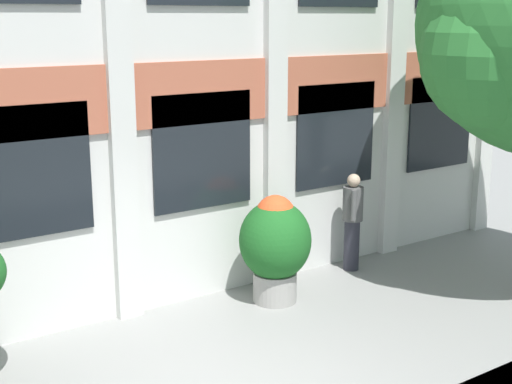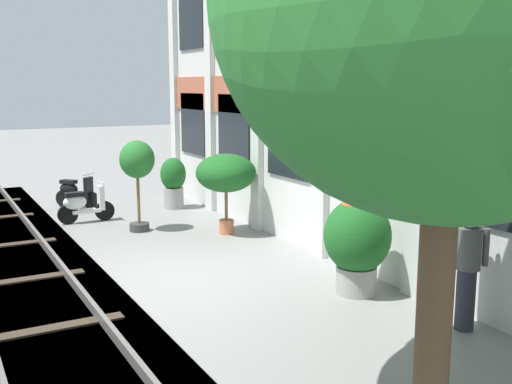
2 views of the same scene
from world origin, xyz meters
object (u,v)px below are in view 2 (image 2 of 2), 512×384
object	(u,v)px
resident_by_doorway	(467,267)
potted_plant_tall_urn	(137,164)
potted_plant_terracotta_small	(226,174)
potted_plant_glazed_jar	(173,181)
scooter_second_parked	(83,205)
scooter_near_curb	(75,192)
broadleaf_tree	(451,8)
potted_plant_ribbed_drum	(357,238)

from	to	relation	value
resident_by_doorway	potted_plant_tall_urn	bearing A→B (deg)	-125.33
potted_plant_terracotta_small	potted_plant_tall_urn	distance (m)	2.05
potted_plant_glazed_jar	scooter_second_parked	xyz separation A→B (m)	(0.57, -2.56, -0.32)
potted_plant_glazed_jar	resident_by_doorway	world-z (taller)	resident_by_doorway
potted_plant_terracotta_small	scooter_second_parked	bearing A→B (deg)	-136.45
potted_plant_glazed_jar	potted_plant_tall_urn	xyz separation A→B (m)	(2.07, -1.65, 0.79)
potted_plant_terracotta_small	potted_plant_tall_urn	bearing A→B (deg)	-126.16
potted_plant_terracotta_small	scooter_second_parked	size ratio (longest dim) A/B	1.32
potted_plant_tall_urn	scooter_second_parked	distance (m)	2.08
scooter_second_parked	resident_by_doorway	bearing A→B (deg)	-72.79
potted_plant_glazed_jar	resident_by_doorway	bearing A→B (deg)	2.72
scooter_near_curb	scooter_second_parked	size ratio (longest dim) A/B	0.79
potted_plant_terracotta_small	potted_plant_glazed_jar	bearing A→B (deg)	179.94
broadleaf_tree	potted_plant_glazed_jar	xyz separation A→B (m)	(-11.41, 1.89, -3.17)
potted_plant_glazed_jar	scooter_near_curb	size ratio (longest dim) A/B	1.26
scooter_near_curb	resident_by_doorway	xyz separation A→B (m)	(11.02, 2.81, 0.45)
broadleaf_tree	potted_plant_terracotta_small	xyz separation A→B (m)	(-8.14, 1.89, -2.57)
potted_plant_ribbed_drum	potted_plant_glazed_jar	size ratio (longest dim) A/B	1.18
potted_plant_tall_urn	scooter_near_curb	world-z (taller)	potted_plant_tall_urn
scooter_near_curb	broadleaf_tree	bearing A→B (deg)	-39.11
potted_plant_glazed_jar	potted_plant_ribbed_drum	bearing A→B (deg)	0.55
potted_plant_tall_urn	potted_plant_glazed_jar	bearing A→B (deg)	141.41
potted_plant_ribbed_drum	broadleaf_tree	bearing A→B (deg)	-28.84
potted_plant_glazed_jar	resident_by_doorway	size ratio (longest dim) A/B	0.84
potted_plant_tall_urn	potted_plant_ribbed_drum	bearing A→B (deg)	16.61
potted_plant_ribbed_drum	scooter_second_parked	world-z (taller)	potted_plant_ribbed_drum
potted_plant_glazed_jar	potted_plant_tall_urn	world-z (taller)	potted_plant_tall_urn
scooter_second_parked	potted_plant_ribbed_drum	bearing A→B (deg)	-71.15
broadleaf_tree	potted_plant_ribbed_drum	distance (m)	5.07
scooter_near_curb	scooter_second_parked	xyz separation A→B (m)	(1.88, -0.22, 0.00)
potted_plant_glazed_jar	scooter_near_curb	world-z (taller)	potted_plant_glazed_jar
potted_plant_ribbed_drum	scooter_near_curb	distance (m)	9.48
potted_plant_ribbed_drum	scooter_second_parked	xyz separation A→B (m)	(-7.27, -2.64, -0.48)
resident_by_doorway	potted_plant_glazed_jar	bearing A→B (deg)	-138.03
potted_plant_tall_urn	resident_by_doorway	xyz separation A→B (m)	(7.65, 2.11, -0.67)
scooter_near_curb	potted_plant_ribbed_drum	bearing A→B (deg)	-26.34
potted_plant_ribbed_drum	resident_by_doorway	xyz separation A→B (m)	(1.87, 0.39, -0.03)
potted_plant_terracotta_small	potted_plant_ribbed_drum	size ratio (longest dim) A/B	1.11
potted_plant_terracotta_small	potted_plant_ribbed_drum	world-z (taller)	potted_plant_terracotta_small
potted_plant_ribbed_drum	potted_plant_terracotta_small	bearing A→B (deg)	-179.02
potted_plant_terracotta_small	potted_plant_ribbed_drum	distance (m)	4.60
potted_plant_tall_urn	scooter_near_curb	size ratio (longest dim) A/B	1.91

